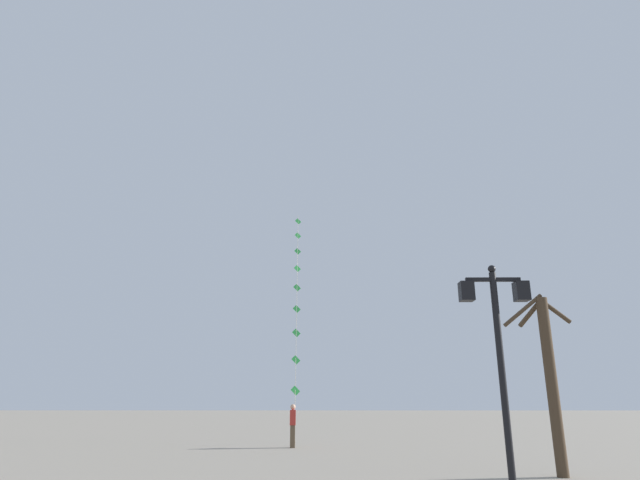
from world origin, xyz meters
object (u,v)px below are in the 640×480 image
kite_train (297,297)px  bare_tree (550,376)px  kite_flyer (293,424)px  twin_lantern_lamp_post (498,332)px

kite_train → bare_tree: bearing=-64.5°
kite_train → kite_flyer: size_ratio=8.62×
bare_tree → kite_flyer: bearing=131.1°
kite_train → kite_flyer: kite_train is taller
twin_lantern_lamp_post → kite_flyer: (-4.88, 12.27, -2.29)m
twin_lantern_lamp_post → kite_train: (-5.20, 19.96, 4.54)m
kite_train → kite_flyer: (0.32, -7.69, -6.83)m
kite_flyer → kite_train: bearing=-0.0°
twin_lantern_lamp_post → bare_tree: 4.60m
kite_train → bare_tree: (7.71, -16.17, -5.23)m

